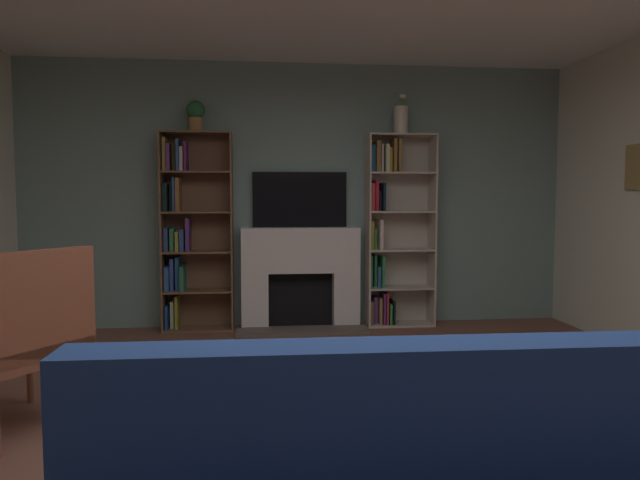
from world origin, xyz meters
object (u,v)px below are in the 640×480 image
at_px(fireplace, 301,274).
at_px(bookshelf_left, 189,230).
at_px(bookshelf_right, 391,229).
at_px(armchair, 22,338).
at_px(vase_with_flowers, 401,120).
at_px(tv, 300,200).
at_px(potted_plant, 196,115).

bearing_deg(fireplace, bookshelf_left, 179.18).
height_order(bookshelf_left, bookshelf_right, same).
distance_m(bookshelf_right, armchair, 3.71).
xyz_separation_m(fireplace, vase_with_flowers, (1.03, -0.02, 1.58)).
relative_size(fireplace, tv, 1.35).
xyz_separation_m(fireplace, tv, (0.00, 0.09, 0.76)).
bearing_deg(potted_plant, armchair, -106.58).
bearing_deg(vase_with_flowers, bookshelf_left, 178.91).
xyz_separation_m(tv, bookshelf_left, (-1.12, -0.08, -0.30)).
bearing_deg(bookshelf_right, potted_plant, -178.88).
distance_m(fireplace, armchair, 3.05).
bearing_deg(armchair, fireplace, 54.69).
bearing_deg(bookshelf_left, fireplace, -0.82).
distance_m(bookshelf_right, vase_with_flowers, 1.13).
bearing_deg(potted_plant, fireplace, 1.42).
distance_m(bookshelf_left, armchair, 2.63).
relative_size(bookshelf_right, vase_with_flowers, 4.81).
relative_size(fireplace, bookshelf_left, 0.66).
xyz_separation_m(tv, armchair, (-1.76, -2.58, -0.77)).
relative_size(tv, bookshelf_right, 0.49).
height_order(fireplace, bookshelf_right, bookshelf_right).
height_order(tv, bookshelf_right, bookshelf_right).
relative_size(fireplace, bookshelf_right, 0.66).
bearing_deg(potted_plant, bookshelf_left, 154.41).
distance_m(bookshelf_left, bookshelf_right, 2.06).
relative_size(bookshelf_left, potted_plant, 6.46).
bearing_deg(bookshelf_right, bookshelf_left, 179.93).
distance_m(bookshelf_left, vase_with_flowers, 2.42).
height_order(bookshelf_right, potted_plant, potted_plant).
bearing_deg(tv, fireplace, -90.00).
xyz_separation_m(bookshelf_left, potted_plant, (0.09, -0.04, 1.14)).
bearing_deg(tv, vase_with_flowers, -6.62).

